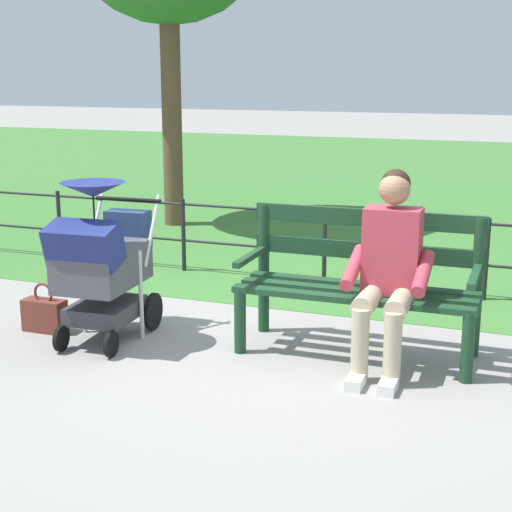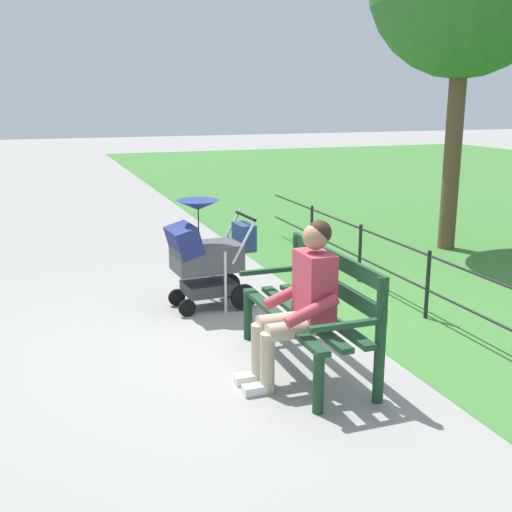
% 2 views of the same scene
% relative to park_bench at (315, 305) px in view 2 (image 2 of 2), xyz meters
% --- Properties ---
extents(ground_plane, '(60.00, 60.00, 0.00)m').
position_rel_park_bench_xyz_m(ground_plane, '(0.67, 0.12, -0.53)').
color(ground_plane, gray).
extents(park_bench, '(1.60, 0.61, 0.96)m').
position_rel_park_bench_xyz_m(park_bench, '(0.00, 0.00, 0.00)').
color(park_bench, '#193D23').
rests_on(park_bench, ground).
extents(person_on_bench, '(0.53, 0.74, 1.28)m').
position_rel_park_bench_xyz_m(person_on_bench, '(-0.23, 0.22, 0.15)').
color(person_on_bench, tan).
rests_on(person_on_bench, ground).
extents(stroller, '(0.55, 0.92, 1.15)m').
position_rel_park_bench_xyz_m(stroller, '(1.74, 0.44, 0.07)').
color(stroller, black).
rests_on(stroller, ground).
extents(handbag, '(0.32, 0.14, 0.37)m').
position_rel_park_bench_xyz_m(handbag, '(2.27, 0.41, -0.40)').
color(handbag, brown).
rests_on(handbag, ground).
extents(park_fence, '(8.36, 0.04, 0.70)m').
position_rel_park_bench_xyz_m(park_fence, '(0.39, -1.54, -0.10)').
color(park_fence, black).
rests_on(park_fence, ground).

